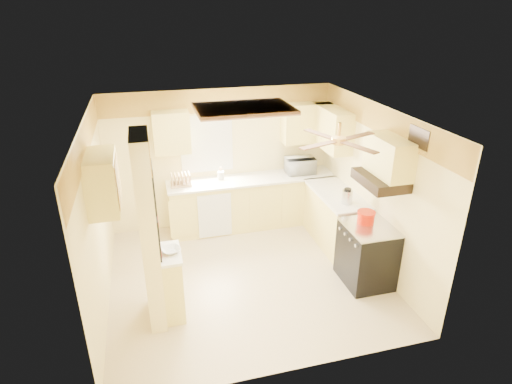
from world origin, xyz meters
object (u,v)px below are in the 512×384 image
object	(u,v)px
stove	(367,254)
bowl	(171,250)
microwave	(300,165)
kettle	(347,196)
dutch_oven	(366,217)

from	to	relation	value
stove	bowl	distance (m)	2.82
stove	microwave	world-z (taller)	microwave
bowl	kettle	xyz separation A→B (m)	(2.77, 0.75, 0.09)
dutch_oven	kettle	bearing A→B (deg)	90.00
dutch_oven	kettle	distance (m)	0.62
dutch_oven	kettle	size ratio (longest dim) A/B	1.04
kettle	dutch_oven	bearing A→B (deg)	-90.00
microwave	bowl	size ratio (longest dim) A/B	2.26
bowl	dutch_oven	world-z (taller)	dutch_oven
bowl	microwave	bearing A→B (deg)	40.71
stove	kettle	distance (m)	0.95
microwave	stove	bearing A→B (deg)	99.25
stove	kettle	xyz separation A→B (m)	(-0.00, 0.74, 0.60)
microwave	kettle	world-z (taller)	microwave
stove	microwave	xyz separation A→B (m)	(-0.25, 2.17, 0.62)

